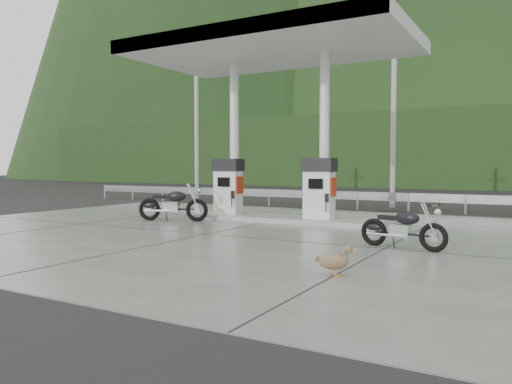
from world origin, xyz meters
The scene contains 17 objects.
ground centered at (0.00, 0.00, 0.00)m, with size 160.00×160.00×0.00m, color black.
forecourt_apron centered at (0.00, 0.00, 0.01)m, with size 18.00×14.00×0.02m, color #60615C.
pump_island centered at (0.00, 2.50, 0.10)m, with size 7.00×1.40×0.15m, color gray.
gas_pump_left centered at (-1.60, 2.50, 1.07)m, with size 0.95×0.55×1.80m, color white, non-canonical shape.
gas_pump_right centered at (1.60, 2.50, 1.07)m, with size 0.95×0.55×1.80m, color white, non-canonical shape.
canopy_column_left centered at (-1.60, 2.90, 2.67)m, with size 0.30×0.30×5.00m, color white.
canopy_column_right centered at (1.60, 2.90, 2.67)m, with size 0.30×0.30×5.00m, color white.
canopy_roof centered at (0.00, 2.50, 5.37)m, with size 8.50×5.00×0.40m, color white.
guardrail centered at (0.00, 8.00, 0.71)m, with size 26.00×0.16×1.42m, color gray, non-canonical shape.
road centered at (0.00, 11.50, 0.00)m, with size 60.00×7.00×0.01m, color black.
utility_pole_a centered at (-8.00, 9.50, 4.00)m, with size 0.22×0.22×8.00m, color #9B9C96.
utility_pole_b centered at (2.00, 9.50, 4.00)m, with size 0.22×0.22×8.00m, color #9B9C96.
tree_band centered at (0.00, 30.00, 3.00)m, with size 80.00×6.00×6.00m, color black.
forested_hills centered at (0.00, 60.00, 0.00)m, with size 100.00×40.00×140.00m, color black, non-canonical shape.
motorcycle_left centered at (-2.70, 1.01, 0.52)m, with size 2.11×0.67×1.00m, color black, non-canonical shape.
motorcycle_right centered at (4.82, -0.78, 0.44)m, with size 1.76×0.56×0.84m, color black, non-canonical shape.
duck centered at (4.47, -3.90, 0.22)m, with size 0.57×0.16×0.41m, color brown, non-canonical shape.
Camera 1 is at (7.24, -11.25, 1.74)m, focal length 35.00 mm.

